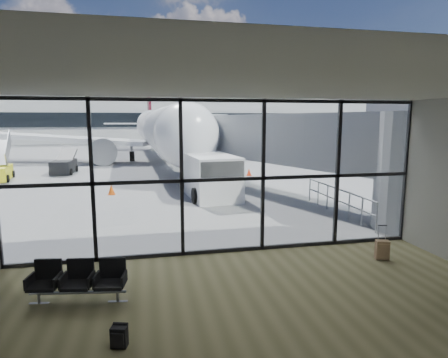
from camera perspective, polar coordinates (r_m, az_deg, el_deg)
name	(u,v)px	position (r m, az deg, el deg)	size (l,w,h in m)	color
ground	(162,150)	(50.64, -9.44, 4.38)	(220.00, 220.00, 0.00)	slate
lounge_shell	(283,197)	(6.17, 9.02, -2.72)	(12.02, 8.01, 4.51)	brown
glass_curtain_wall	(223,178)	(10.79, -0.13, 0.19)	(12.10, 0.12, 4.50)	white
jet_bridge	(291,143)	(18.92, 10.12, 5.36)	(8.00, 16.50, 4.33)	#96989B
apron_railing	(338,197)	(16.27, 16.93, -2.70)	(0.06, 5.46, 1.11)	gray
far_terminal	(153,119)	(72.43, -10.78, 9.00)	(80.00, 12.20, 11.00)	silver
tree_3	(17,117)	(86.10, -29.00, 8.29)	(4.95, 4.95, 7.12)	#382619
tree_4	(49,114)	(84.57, -25.10, 9.00)	(5.61, 5.61, 8.07)	#382619
tree_5	(80,111)	(83.46, -21.06, 9.68)	(6.27, 6.27, 9.03)	#382619
seating_row	(79,279)	(8.94, -21.22, -13.97)	(2.03, 0.86, 0.90)	gray
backpack	(119,337)	(7.22, -15.70, -22.14)	(0.31, 0.30, 0.41)	black
suitcase	(382,250)	(11.58, 22.97, -9.89)	(0.41, 0.34, 0.98)	#917050
airliner	(160,130)	(38.22, -9.68, 7.44)	(32.99, 38.22, 9.84)	white
service_van	(210,175)	(19.26, -2.21, 0.62)	(2.77, 5.15, 2.17)	white
belt_loader	(64,166)	(30.09, -23.18, 1.88)	(1.60, 3.81, 1.73)	black
traffic_cone_a	(111,190)	(20.68, -16.78, -1.56)	(0.39, 0.39, 0.56)	#CF4C0A
traffic_cone_c	(249,172)	(26.66, 3.82, 1.04)	(0.36, 0.36, 0.52)	red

